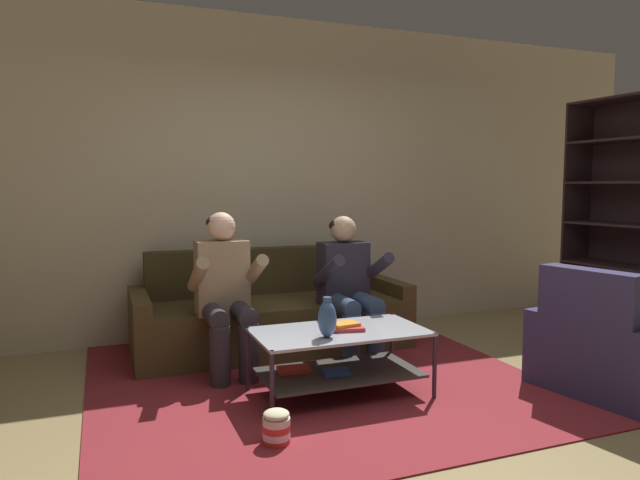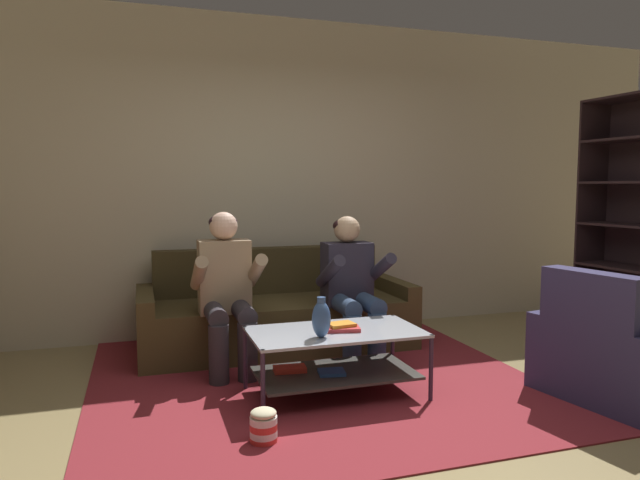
{
  "view_description": "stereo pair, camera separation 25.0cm",
  "coord_description": "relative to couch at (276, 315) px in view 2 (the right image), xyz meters",
  "views": [
    {
      "loc": [
        -1.47,
        -2.7,
        1.36
      ],
      "look_at": [
        -0.01,
        1.07,
        0.98
      ],
      "focal_mm": 32.0,
      "sensor_mm": 36.0,
      "label": 1
    },
    {
      "loc": [
        -1.23,
        -2.78,
        1.36
      ],
      "look_at": [
        -0.01,
        1.07,
        0.98
      ],
      "focal_mm": 32.0,
      "sensor_mm": 36.0,
      "label": 2
    }
  ],
  "objects": [
    {
      "name": "ground",
      "position": [
        0.15,
        -1.87,
        -0.28
      ],
      "size": [
        16.8,
        16.8,
        0.0
      ],
      "primitive_type": "plane",
      "color": "#988354"
    },
    {
      "name": "back_partition",
      "position": [
        0.15,
        0.59,
        1.17
      ],
      "size": [
        8.4,
        0.12,
        2.9
      ],
      "primitive_type": "cube",
      "color": "beige",
      "rests_on": "ground"
    },
    {
      "name": "couch",
      "position": [
        0.0,
        0.0,
        0.0
      ],
      "size": [
        2.25,
        0.88,
        0.82
      ],
      "color": "#483B1F",
      "rests_on": "ground"
    },
    {
      "name": "person_seated_left",
      "position": [
        -0.49,
        -0.52,
        0.36
      ],
      "size": [
        0.5,
        0.58,
        1.18
      ],
      "color": "#302B30",
      "rests_on": "ground"
    },
    {
      "name": "person_seated_right",
      "position": [
        0.49,
        -0.52,
        0.34
      ],
      "size": [
        0.5,
        0.58,
        1.13
      ],
      "color": "#314464",
      "rests_on": "ground"
    },
    {
      "name": "coffee_table",
      "position": [
        0.1,
        -1.23,
        0.01
      ],
      "size": [
        1.11,
        0.6,
        0.43
      ],
      "color": "#ADB3BD",
      "rests_on": "ground"
    },
    {
      "name": "area_rug",
      "position": [
        0.05,
        -0.74,
        -0.27
      ],
      "size": [
        3.01,
        3.19,
        0.01
      ],
      "color": "maroon",
      "rests_on": "ground"
    },
    {
      "name": "vase",
      "position": [
        -0.03,
        -1.37,
        0.28
      ],
      "size": [
        0.12,
        0.12,
        0.25
      ],
      "color": "#365386",
      "rests_on": "coffee_table"
    },
    {
      "name": "book_stack",
      "position": [
        0.15,
        -1.25,
        0.18
      ],
      "size": [
        0.23,
        0.18,
        0.05
      ],
      "color": "red",
      "rests_on": "coffee_table"
    },
    {
      "name": "bookshelf",
      "position": [
        2.8,
        -1.03,
        0.61
      ],
      "size": [
        0.43,
        0.99,
        2.1
      ],
      "color": "#2E1F22",
      "rests_on": "ground"
    },
    {
      "name": "armchair",
      "position": [
        1.85,
        -1.82,
        -0.0
      ],
      "size": [
        0.99,
        1.01,
        0.85
      ],
      "color": "#322D51",
      "rests_on": "ground"
    },
    {
      "name": "popcorn_tub",
      "position": [
        -0.49,
        -1.78,
        -0.18
      ],
      "size": [
        0.15,
        0.15,
        0.19
      ],
      "color": "red",
      "rests_on": "ground"
    }
  ]
}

